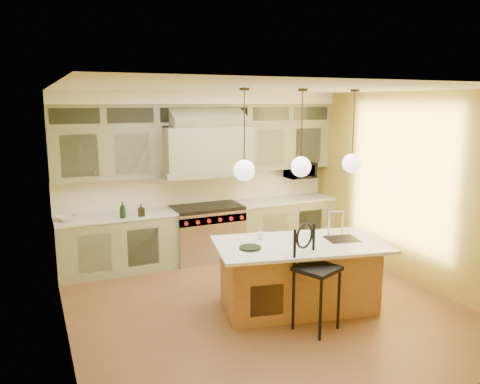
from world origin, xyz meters
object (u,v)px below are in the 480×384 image
range (207,232)px  microwave (300,170)px  counter_stool (315,270)px  kitchen_island (299,274)px

range → microwave: 2.18m
microwave → counter_stool: bearing=-118.7°
range → kitchen_island: (0.40, -2.40, -0.01)m
counter_stool → range: bearing=72.9°
kitchen_island → range: bearing=111.8°
range → kitchen_island: kitchen_island is taller
range → counter_stool: bearing=-85.0°
counter_stool → microwave: (1.69, 3.09, 0.69)m
kitchen_island → microwave: size_ratio=4.44×
range → kitchen_island: 2.43m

